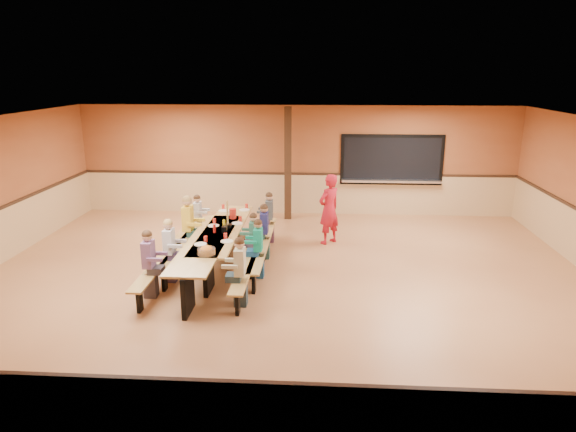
{
  "coord_description": "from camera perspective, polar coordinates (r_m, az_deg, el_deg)",
  "views": [
    {
      "loc": [
        0.65,
        -9.03,
        3.89
      ],
      "look_at": [
        0.04,
        0.59,
        1.15
      ],
      "focal_mm": 32.0,
      "sensor_mm": 36.0,
      "label": 1
    }
  ],
  "objects": [
    {
      "name": "cafeteria_table_second",
      "position": [
        10.04,
        -8.94,
        -3.91
      ],
      "size": [
        1.91,
        3.7,
        0.74
      ],
      "color": "#AF8745",
      "rests_on": "ground"
    },
    {
      "name": "punch_pitcher",
      "position": [
        11.37,
        -6.15,
        0.26
      ],
      "size": [
        0.16,
        0.16,
        0.22
      ],
      "primitive_type": "cylinder",
      "color": "red",
      "rests_on": "cafeteria_table_main"
    },
    {
      "name": "condiment_ketchup",
      "position": [
        10.43,
        -8.17,
        -1.39
      ],
      "size": [
        0.06,
        0.06,
        0.17
      ],
      "primitive_type": "cylinder",
      "color": "#B2140F",
      "rests_on": "cafeteria_table_main"
    },
    {
      "name": "seated_child_char_right",
      "position": [
        11.95,
        -2.09,
        -0.19
      ],
      "size": [
        0.35,
        0.29,
        1.17
      ],
      "primitive_type": null,
      "color": "#43484B",
      "rests_on": "ground"
    },
    {
      "name": "seated_child_navy_right",
      "position": [
        10.91,
        -2.65,
        -1.76
      ],
      "size": [
        0.35,
        0.29,
        1.18
      ],
      "primitive_type": null,
      "color": "navy",
      "rests_on": "ground"
    },
    {
      "name": "cafeteria_table_main",
      "position": [
        10.82,
        -7.14,
        -2.37
      ],
      "size": [
        1.91,
        3.7,
        0.74
      ],
      "color": "#AF8745",
      "rests_on": "ground"
    },
    {
      "name": "seated_child_grey_left",
      "position": [
        12.08,
        -9.97,
        -0.35
      ],
      "size": [
        0.33,
        0.27,
        1.13
      ],
      "primitive_type": null,
      "color": "silver",
      "rests_on": "ground"
    },
    {
      "name": "chip_bowl",
      "position": [
        9.21,
        -9.05,
        -3.83
      ],
      "size": [
        0.32,
        0.32,
        0.15
      ],
      "primitive_type": null,
      "color": "orange",
      "rests_on": "cafeteria_table_main"
    },
    {
      "name": "seated_child_teal_right",
      "position": [
        9.91,
        -3.32,
        -3.68
      ],
      "size": [
        0.34,
        0.28,
        1.16
      ],
      "primitive_type": null,
      "color": "#119072",
      "rests_on": "ground"
    },
    {
      "name": "ground",
      "position": [
        9.85,
        -0.47,
        -7.39
      ],
      "size": [
        12.0,
        12.0,
        0.0
      ],
      "primitive_type": "plane",
      "color": "#9D613B",
      "rests_on": "ground"
    },
    {
      "name": "table_paddle",
      "position": [
        10.75,
        -6.72,
        -0.52
      ],
      "size": [
        0.16,
        0.16,
        0.56
      ],
      "color": "black",
      "rests_on": "cafeteria_table_main"
    },
    {
      "name": "seated_child_purple_sec",
      "position": [
        9.37,
        -15.17,
        -5.21
      ],
      "size": [
        0.37,
        0.31,
        1.22
      ],
      "primitive_type": null,
      "color": "slate",
      "rests_on": "ground"
    },
    {
      "name": "structural_post",
      "position": [
        13.67,
        -0.01,
        5.79
      ],
      "size": [
        0.18,
        0.18,
        3.0
      ],
      "primitive_type": "cube",
      "color": "black",
      "rests_on": "ground"
    },
    {
      "name": "place_settings",
      "position": [
        10.74,
        -7.19,
        -1.01
      ],
      "size": [
        0.65,
        3.3,
        0.11
      ],
      "primitive_type": null,
      "color": "beige",
      "rests_on": "cafeteria_table_main"
    },
    {
      "name": "condiment_mustard",
      "position": [
        10.72,
        -7.13,
        -0.87
      ],
      "size": [
        0.06,
        0.06,
        0.17
      ],
      "primitive_type": "cylinder",
      "color": "yellow",
      "rests_on": "cafeteria_table_main"
    },
    {
      "name": "standing_woman",
      "position": [
        11.84,
        4.58,
        0.76
      ],
      "size": [
        0.7,
        0.7,
        1.63
      ],
      "primitive_type": "imported",
      "rotation": [
        0.0,
        0.0,
        3.92
      ],
      "color": "red",
      "rests_on": "ground"
    },
    {
      "name": "kitchen_pass_through",
      "position": [
        14.33,
        11.45,
        5.9
      ],
      "size": [
        2.78,
        0.28,
        1.38
      ],
      "color": "black",
      "rests_on": "ground"
    },
    {
      "name": "seated_child_white_left",
      "position": [
        9.96,
        -13.02,
        -3.81
      ],
      "size": [
        0.37,
        0.3,
        1.21
      ],
      "primitive_type": null,
      "color": "silver",
      "rests_on": "ground"
    },
    {
      "name": "napkin_dispenser",
      "position": [
        10.41,
        -7.04,
        -1.5
      ],
      "size": [
        0.1,
        0.14,
        0.13
      ],
      "primitive_type": "cube",
      "color": "black",
      "rests_on": "cafeteria_table_main"
    },
    {
      "name": "seated_child_tan_sec",
      "position": [
        8.76,
        -5.34,
        -6.25
      ],
      "size": [
        0.37,
        0.3,
        1.2
      ],
      "primitive_type": null,
      "color": "beige",
      "rests_on": "ground"
    },
    {
      "name": "seated_child_green_sec",
      "position": [
        10.43,
        -3.84,
        -2.76
      ],
      "size": [
        0.33,
        0.27,
        1.13
      ],
      "primitive_type": null,
      "color": "#2D6350",
      "rests_on": "ground"
    },
    {
      "name": "seated_adult_yellow",
      "position": [
        11.24,
        -11.02,
        -1.16
      ],
      "size": [
        0.42,
        0.34,
        1.31
      ],
      "primitive_type": null,
      "color": "yellow",
      "rests_on": "ground"
    },
    {
      "name": "room_envelope",
      "position": [
        9.6,
        -0.48,
        -3.6
      ],
      "size": [
        12.04,
        10.04,
        3.02
      ],
      "color": "#96512B",
      "rests_on": "ground"
    }
  ]
}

